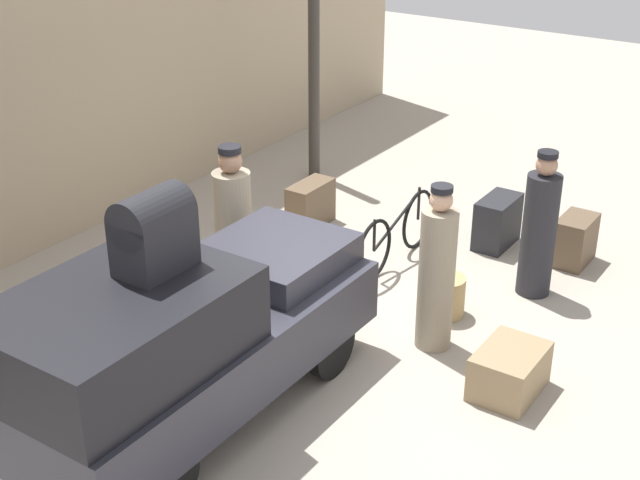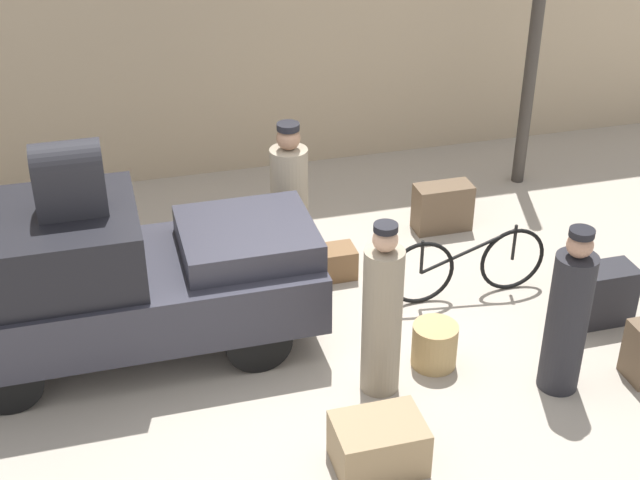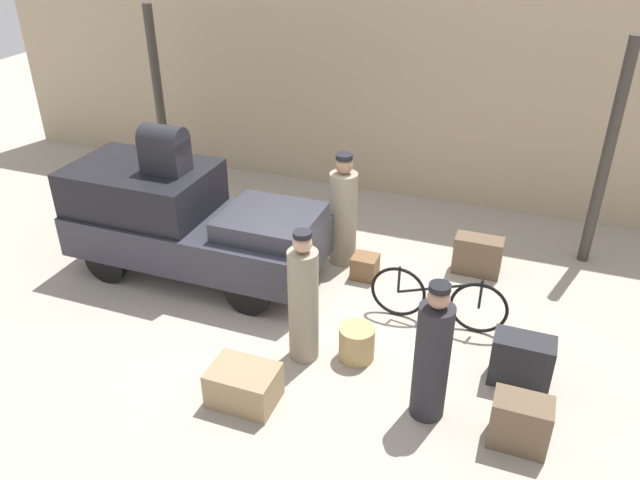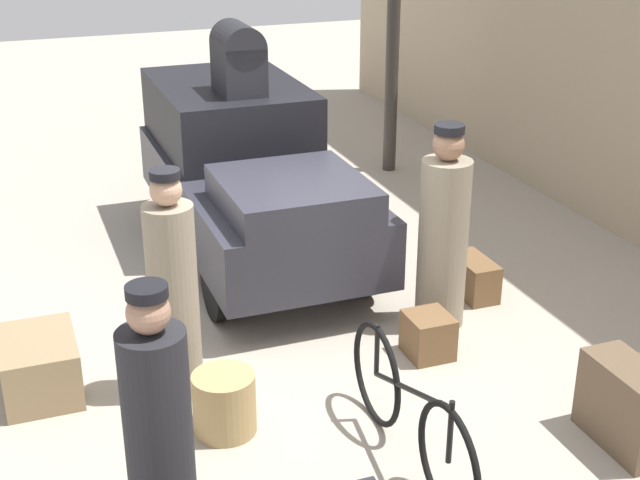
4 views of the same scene
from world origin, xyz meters
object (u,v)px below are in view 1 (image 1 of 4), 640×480
object	(u,v)px
trunk_umber_medium	(497,222)
trunk_on_truck_roof	(153,230)
conductor_in_dark_uniform	(437,275)
suitcase_tan_flat	(575,240)
trunk_large_brown	(178,280)
suitcase_small_leather	(509,371)
bicycle	(397,234)
porter_standing_middle	(539,230)
truck	(179,337)
trunk_wicker_pale	(285,272)
suitcase_black_upright	(310,204)
porter_lifting_near_truck	(233,229)
wicker_basket	(444,296)

from	to	relation	value
trunk_umber_medium	trunk_on_truck_roof	distance (m)	5.39
conductor_in_dark_uniform	suitcase_tan_flat	xyz separation A→B (m)	(2.60, -0.54, -0.51)
trunk_large_brown	suitcase_small_leather	bearing A→B (deg)	-85.33
bicycle	suitcase_small_leather	xyz separation A→B (m)	(-1.73, -2.19, -0.16)
bicycle	porter_standing_middle	bearing A→B (deg)	-82.07
trunk_on_truck_roof	suitcase_small_leather	bearing A→B (deg)	-44.94
truck	trunk_umber_medium	bearing A→B (deg)	-9.42
trunk_wicker_pale	trunk_on_truck_roof	size ratio (longest dim) A/B	0.55
suitcase_black_upright	suitcase_small_leather	bearing A→B (deg)	-119.30
porter_lifting_near_truck	suitcase_tan_flat	world-z (taller)	porter_lifting_near_truck
trunk_large_brown	trunk_on_truck_roof	bearing A→B (deg)	-139.47
trunk_wicker_pale	suitcase_small_leather	xyz separation A→B (m)	(-0.52, -2.95, 0.04)
bicycle	trunk_umber_medium	distance (m)	1.39
porter_standing_middle	suitcase_small_leather	xyz separation A→B (m)	(-1.96, -0.54, -0.55)
trunk_on_truck_roof	trunk_wicker_pale	bearing A→B (deg)	15.24
trunk_umber_medium	suitcase_small_leather	bearing A→B (deg)	-154.06
porter_standing_middle	suitcase_black_upright	distance (m)	3.15
trunk_large_brown	trunk_wicker_pale	bearing A→B (deg)	-46.60
wicker_basket	suitcase_black_upright	world-z (taller)	suitcase_black_upright
trunk_on_truck_roof	conductor_in_dark_uniform	bearing A→B (deg)	-25.95
conductor_in_dark_uniform	trunk_on_truck_roof	distance (m)	3.05
suitcase_black_upright	wicker_basket	bearing A→B (deg)	-113.63
wicker_basket	suitcase_tan_flat	size ratio (longest dim) A/B	0.75
trunk_on_truck_roof	suitcase_black_upright	bearing A→B (deg)	18.79
porter_standing_middle	trunk_large_brown	xyz separation A→B (m)	(-2.27, 3.28, -0.59)
trunk_umber_medium	trunk_on_truck_roof	bearing A→B (deg)	170.93
trunk_large_brown	suitcase_tan_flat	size ratio (longest dim) A/B	0.92
suitcase_small_leather	porter_standing_middle	bearing A→B (deg)	15.46
porter_lifting_near_truck	suitcase_small_leather	size ratio (longest dim) A/B	2.35
porter_standing_middle	trunk_umber_medium	bearing A→B (deg)	43.29
bicycle	trunk_on_truck_roof	size ratio (longest dim) A/B	2.69
conductor_in_dark_uniform	trunk_on_truck_roof	xyz separation A→B (m)	(-2.55, 1.24, 1.14)
trunk_umber_medium	suitcase_small_leather	size ratio (longest dim) A/B	0.92
trunk_umber_medium	suitcase_tan_flat	size ratio (longest dim) A/B	1.16
suitcase_black_upright	suitcase_tan_flat	distance (m)	3.35
conductor_in_dark_uniform	suitcase_black_upright	distance (m)	3.23
porter_standing_middle	porter_lifting_near_truck	size ratio (longest dim) A/B	0.96
porter_standing_middle	suitcase_tan_flat	distance (m)	1.09
suitcase_small_leather	conductor_in_dark_uniform	bearing A→B (deg)	70.72
trunk_umber_medium	suitcase_tan_flat	world-z (taller)	trunk_umber_medium
conductor_in_dark_uniform	suitcase_small_leather	size ratio (longest dim) A/B	2.33
bicycle	suitcase_black_upright	distance (m)	1.50
trunk_large_brown	porter_standing_middle	bearing A→B (deg)	-55.30
suitcase_black_upright	trunk_umber_medium	bearing A→B (deg)	-70.16
truck	suitcase_small_leather	size ratio (longest dim) A/B	4.94
suitcase_small_leather	porter_lifting_near_truck	bearing A→B (deg)	89.18
suitcase_tan_flat	trunk_large_brown	bearing A→B (deg)	133.69
trunk_wicker_pale	porter_lifting_near_truck	bearing A→B (deg)	143.73
bicycle	porter_lifting_near_truck	world-z (taller)	porter_lifting_near_truck
conductor_in_dark_uniform	trunk_umber_medium	distance (m)	2.61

